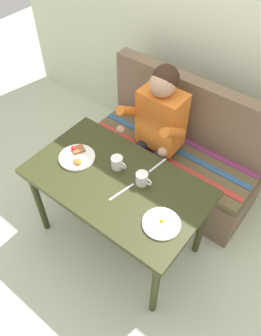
{
  "coord_description": "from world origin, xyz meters",
  "views": [
    {
      "loc": [
        0.94,
        -1.05,
        2.42
      ],
      "look_at": [
        0.0,
        0.15,
        0.72
      ],
      "focal_mm": 36.0,
      "sensor_mm": 36.0,
      "label": 1
    }
  ],
  "objects_px": {
    "couch": "(174,156)",
    "coffee_mug": "(142,178)",
    "person": "(156,126)",
    "fork": "(158,165)",
    "plate_breakfast": "(77,156)",
    "knife": "(122,192)",
    "coffee_mug_second": "(117,162)",
    "plate_eggs": "(161,223)",
    "table": "(117,188)"
  },
  "relations": [
    {
      "from": "coffee_mug",
      "to": "coffee_mug_second",
      "type": "height_order",
      "value": "same"
    },
    {
      "from": "table",
      "to": "person",
      "type": "distance_m",
      "value": 0.61
    },
    {
      "from": "person",
      "to": "fork",
      "type": "bearing_deg",
      "value": -53.06
    },
    {
      "from": "couch",
      "to": "plate_eggs",
      "type": "height_order",
      "value": "couch"
    },
    {
      "from": "couch",
      "to": "person",
      "type": "bearing_deg",
      "value": -119.99
    },
    {
      "from": "couch",
      "to": "knife",
      "type": "relative_size",
      "value": 7.2
    },
    {
      "from": "plate_breakfast",
      "to": "coffee_mug_second",
      "type": "relative_size",
      "value": 2.13
    },
    {
      "from": "couch",
      "to": "plate_breakfast",
      "type": "bearing_deg",
      "value": -114.04
    },
    {
      "from": "coffee_mug_second",
      "to": "fork",
      "type": "height_order",
      "value": "coffee_mug_second"
    },
    {
      "from": "couch",
      "to": "coffee_mug_second",
      "type": "distance_m",
      "value": 0.81
    },
    {
      "from": "couch",
      "to": "coffee_mug_second",
      "type": "xyz_separation_m",
      "value": [
        -0.07,
        -0.67,
        0.45
      ]
    },
    {
      "from": "plate_breakfast",
      "to": "knife",
      "type": "distance_m",
      "value": 0.44
    },
    {
      "from": "knife",
      "to": "table",
      "type": "bearing_deg",
      "value": 160.13
    },
    {
      "from": "person",
      "to": "fork",
      "type": "xyz_separation_m",
      "value": [
        0.24,
        -0.32,
        -0.01
      ]
    },
    {
      "from": "table",
      "to": "plate_eggs",
      "type": "xyz_separation_m",
      "value": [
        0.42,
        -0.09,
        0.09
      ]
    },
    {
      "from": "coffee_mug_second",
      "to": "fork",
      "type": "bearing_deg",
      "value": 41.05
    },
    {
      "from": "coffee_mug",
      "to": "knife",
      "type": "bearing_deg",
      "value": -112.54
    },
    {
      "from": "table",
      "to": "fork",
      "type": "xyz_separation_m",
      "value": [
        0.14,
        0.27,
        0.08
      ]
    },
    {
      "from": "couch",
      "to": "knife",
      "type": "bearing_deg",
      "value": -83.85
    },
    {
      "from": "table",
      "to": "couch",
      "type": "xyz_separation_m",
      "value": [
        0.0,
        0.76,
        -0.32
      ]
    },
    {
      "from": "coffee_mug",
      "to": "knife",
      "type": "height_order",
      "value": "coffee_mug"
    },
    {
      "from": "fork",
      "to": "knife",
      "type": "height_order",
      "value": "same"
    },
    {
      "from": "table",
      "to": "person",
      "type": "xyz_separation_m",
      "value": [
        -0.1,
        0.59,
        0.09
      ]
    },
    {
      "from": "plate_breakfast",
      "to": "table",
      "type": "bearing_deg",
      "value": 1.55
    },
    {
      "from": "plate_eggs",
      "to": "coffee_mug_second",
      "type": "relative_size",
      "value": 1.93
    },
    {
      "from": "coffee_mug_second",
      "to": "knife",
      "type": "relative_size",
      "value": 0.59
    },
    {
      "from": "plate_eggs",
      "to": "coffee_mug",
      "type": "xyz_separation_m",
      "value": [
        -0.28,
        0.18,
        0.04
      ]
    },
    {
      "from": "plate_eggs",
      "to": "coffee_mug",
      "type": "bearing_deg",
      "value": 147.02
    },
    {
      "from": "plate_breakfast",
      "to": "couch",
      "type": "bearing_deg",
      "value": 65.96
    },
    {
      "from": "couch",
      "to": "plate_eggs",
      "type": "distance_m",
      "value": 1.04
    },
    {
      "from": "person",
      "to": "fork",
      "type": "distance_m",
      "value": 0.4
    },
    {
      "from": "coffee_mug",
      "to": "coffee_mug_second",
      "type": "distance_m",
      "value": 0.21
    },
    {
      "from": "coffee_mug_second",
      "to": "fork",
      "type": "xyz_separation_m",
      "value": [
        0.21,
        0.18,
        -0.04
      ]
    },
    {
      "from": "couch",
      "to": "plate_breakfast",
      "type": "height_order",
      "value": "couch"
    },
    {
      "from": "knife",
      "to": "coffee_mug",
      "type": "bearing_deg",
      "value": 78.81
    },
    {
      "from": "person",
      "to": "knife",
      "type": "bearing_deg",
      "value": -73.62
    },
    {
      "from": "plate_eggs",
      "to": "plate_breakfast",
      "type": "bearing_deg",
      "value": 173.67
    },
    {
      "from": "person",
      "to": "fork",
      "type": "height_order",
      "value": "person"
    },
    {
      "from": "plate_eggs",
      "to": "coffee_mug_second",
      "type": "xyz_separation_m",
      "value": [
        -0.49,
        0.19,
        0.04
      ]
    },
    {
      "from": "table",
      "to": "knife",
      "type": "bearing_deg",
      "value": -31.22
    },
    {
      "from": "table",
      "to": "coffee_mug_second",
      "type": "distance_m",
      "value": 0.17
    },
    {
      "from": "plate_eggs",
      "to": "knife",
      "type": "distance_m",
      "value": 0.34
    },
    {
      "from": "plate_eggs",
      "to": "knife",
      "type": "xyz_separation_m",
      "value": [
        -0.33,
        0.04,
        -0.01
      ]
    },
    {
      "from": "plate_breakfast",
      "to": "knife",
      "type": "relative_size",
      "value": 1.26
    },
    {
      "from": "person",
      "to": "plate_breakfast",
      "type": "distance_m",
      "value": 0.65
    },
    {
      "from": "couch",
      "to": "coffee_mug",
      "type": "height_order",
      "value": "couch"
    },
    {
      "from": "person",
      "to": "plate_breakfast",
      "type": "xyz_separation_m",
      "value": [
        -0.24,
        -0.6,
        0.0
      ]
    },
    {
      "from": "knife",
      "to": "person",
      "type": "bearing_deg",
      "value": 117.73
    },
    {
      "from": "plate_breakfast",
      "to": "coffee_mug",
      "type": "xyz_separation_m",
      "value": [
        0.49,
        0.09,
        0.04
      ]
    },
    {
      "from": "person",
      "to": "coffee_mug",
      "type": "height_order",
      "value": "person"
    }
  ]
}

